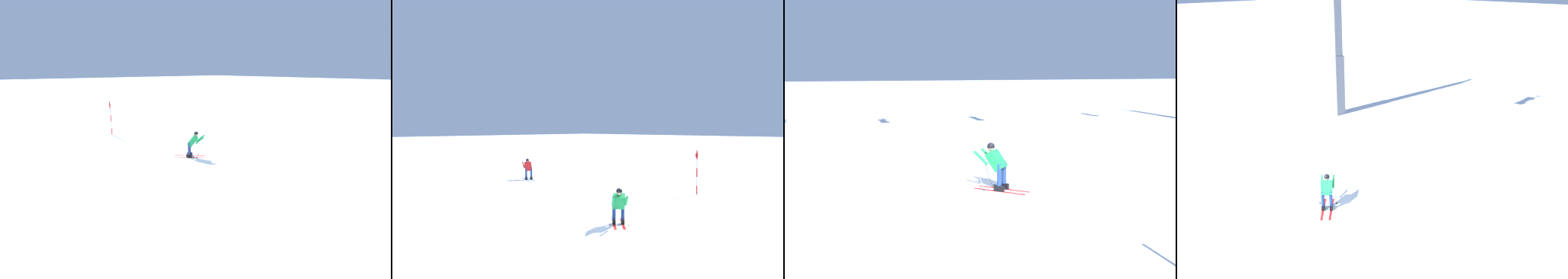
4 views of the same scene
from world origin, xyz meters
The scene contains 2 objects.
ground_plane centered at (0.00, 0.00, 0.00)m, with size 260.00×260.00×0.00m, color white.
skier_carving_main centered at (-0.36, 0.03, 0.76)m, with size 1.51×1.52×1.47m.
Camera 3 is at (-4.89, -12.32, 3.38)m, focal length 43.81 mm.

